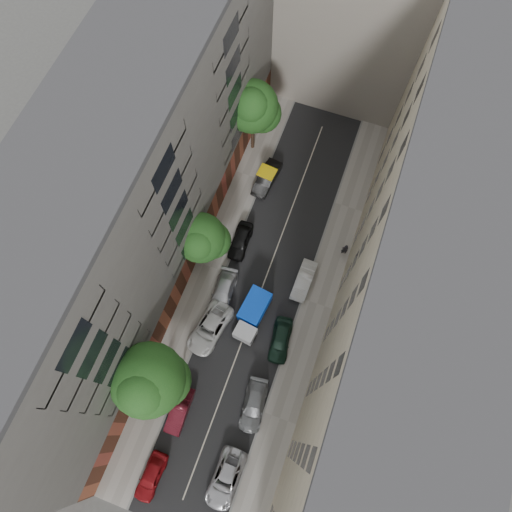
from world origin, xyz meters
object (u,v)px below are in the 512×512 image
at_px(car_left_0, 151,477).
at_px(car_left_1, 179,410).
at_px(tarp_truck, 252,315).
at_px(tree_far, 253,109).
at_px(car_left_4, 240,241).
at_px(car_right_1, 254,405).
at_px(car_right_0, 226,478).
at_px(car_right_3, 304,280).
at_px(car_right_2, 281,340).
at_px(car_left_3, 223,293).
at_px(tree_mid, 201,240).
at_px(car_left_2, 210,328).
at_px(lamp_post, 176,363).
at_px(car_left_5, 267,178).
at_px(tree_near, 149,382).
at_px(pedestrian, 345,249).

height_order(car_left_0, car_left_1, car_left_1).
distance_m(tarp_truck, tree_far, 19.68).
height_order(car_left_4, car_right_1, car_left_4).
xyz_separation_m(car_right_0, car_right_3, (0.80, 18.60, 0.01)).
bearing_deg(car_left_1, car_right_1, 21.60).
relative_size(car_left_1, car_right_3, 0.98).
relative_size(tarp_truck, car_left_1, 1.26).
relative_size(car_right_1, car_right_2, 1.07).
height_order(car_left_3, tree_mid, tree_mid).
distance_m(car_left_3, car_right_3, 7.85).
relative_size(tree_mid, tree_far, 0.71).
relative_size(car_left_2, tree_far, 0.57).
bearing_deg(car_right_3, car_left_3, -149.79).
xyz_separation_m(car_left_2, lamp_post, (-1.04, -4.15, 3.00)).
bearing_deg(car_right_1, car_left_1, -163.30).
bearing_deg(car_left_1, tarp_truck, 70.90).
xyz_separation_m(car_left_0, car_left_1, (0.14, 5.60, 0.00)).
height_order(car_left_0, car_right_1, car_left_0).
relative_size(tarp_truck, car_left_5, 1.13).
xyz_separation_m(tree_near, lamp_post, (0.80, 2.23, -2.73)).
bearing_deg(car_left_1, car_left_5, 89.28).
distance_m(car_left_4, car_right_2, 10.59).
bearing_deg(tarp_truck, car_right_0, -71.47).
distance_m(tree_near, tree_far, 26.65).
xyz_separation_m(car_right_2, car_right_3, (0.25, 6.20, -0.05)).
xyz_separation_m(car_left_4, car_right_2, (6.95, -8.00, 0.03)).
height_order(car_right_0, tree_far, tree_far).
bearing_deg(car_right_3, car_left_4, 167.23).
distance_m(car_left_4, tree_near, 16.67).
distance_m(tarp_truck, pedestrian, 11.20).
bearing_deg(car_left_5, car_right_3, -46.64).
xyz_separation_m(car_left_1, tree_far, (-3.36, 27.84, 5.92)).
distance_m(car_left_5, car_right_1, 22.75).
xyz_separation_m(car_left_1, car_right_2, (6.30, 8.80, 0.06)).
height_order(car_left_2, lamp_post, lamp_post).
xyz_separation_m(car_left_0, car_right_1, (6.08, 8.20, -0.00)).
relative_size(tarp_truck, tree_near, 0.54).
distance_m(car_right_1, lamp_post, 7.86).
bearing_deg(car_left_1, tree_far, 94.83).
distance_m(car_left_0, car_right_2, 15.77).
relative_size(car_left_1, tree_far, 0.44).
xyz_separation_m(car_left_2, tree_mid, (-3.15, 6.65, 3.67)).
distance_m(car_left_2, car_left_3, 3.60).
bearing_deg(tree_far, tree_near, -87.19).
xyz_separation_m(car_left_3, pedestrian, (9.67, 8.09, 0.36)).
bearing_deg(car_left_5, tree_far, 135.32).
relative_size(car_left_3, car_right_0, 0.97).
bearing_deg(car_left_3, tree_near, -103.88).
xyz_separation_m(car_right_2, lamp_post, (-7.55, -5.35, 3.01)).
distance_m(car_left_1, car_right_0, 6.78).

